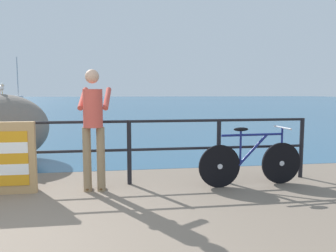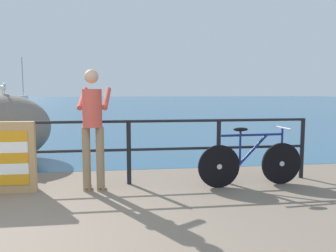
{
  "view_description": "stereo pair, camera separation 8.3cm",
  "coord_description": "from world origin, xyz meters",
  "px_view_note": "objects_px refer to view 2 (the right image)",
  "views": [
    {
      "loc": [
        1.32,
        -2.96,
        1.47
      ],
      "look_at": [
        2.13,
        2.6,
        0.88
      ],
      "focal_mm": 35.26,
      "sensor_mm": 36.0,
      "label": 1
    },
    {
      "loc": [
        1.4,
        -2.97,
        1.47
      ],
      "look_at": [
        2.13,
        2.6,
        0.88
      ],
      "focal_mm": 35.26,
      "sensor_mm": 36.0,
      "label": 2
    }
  ],
  "objects_px": {
    "bicycle": "(251,161)",
    "breakwater_boulder_main": "(4,127)",
    "seagull": "(3,87)",
    "sailboat": "(24,102)",
    "person_at_railing": "(93,124)",
    "folded_deckchair_stack": "(5,158)"
  },
  "relations": [
    {
      "from": "bicycle",
      "to": "breakwater_boulder_main",
      "type": "xyz_separation_m",
      "value": [
        -4.47,
        2.53,
        0.32
      ]
    },
    {
      "from": "breakwater_boulder_main",
      "to": "seagull",
      "type": "bearing_deg",
      "value": 97.15
    },
    {
      "from": "bicycle",
      "to": "seagull",
      "type": "bearing_deg",
      "value": 145.86
    },
    {
      "from": "bicycle",
      "to": "breakwater_boulder_main",
      "type": "distance_m",
      "value": 5.15
    },
    {
      "from": "sailboat",
      "to": "seagull",
      "type": "bearing_deg",
      "value": 177.52
    },
    {
      "from": "person_at_railing",
      "to": "seagull",
      "type": "relative_size",
      "value": 5.52
    },
    {
      "from": "bicycle",
      "to": "seagull",
      "type": "height_order",
      "value": "seagull"
    },
    {
      "from": "folded_deckchair_stack",
      "to": "seagull",
      "type": "height_order",
      "value": "seagull"
    },
    {
      "from": "bicycle",
      "to": "seagull",
      "type": "xyz_separation_m",
      "value": [
        -4.48,
        2.61,
        1.16
      ]
    },
    {
      "from": "bicycle",
      "to": "person_at_railing",
      "type": "height_order",
      "value": "person_at_railing"
    },
    {
      "from": "seagull",
      "to": "person_at_railing",
      "type": "bearing_deg",
      "value": 7.53
    },
    {
      "from": "breakwater_boulder_main",
      "to": "sailboat",
      "type": "relative_size",
      "value": 0.38
    },
    {
      "from": "bicycle",
      "to": "breakwater_boulder_main",
      "type": "relative_size",
      "value": 0.9
    },
    {
      "from": "seagull",
      "to": "folded_deckchair_stack",
      "type": "bearing_deg",
      "value": -13.4
    },
    {
      "from": "seagull",
      "to": "sailboat",
      "type": "distance_m",
      "value": 28.68
    },
    {
      "from": "bicycle",
      "to": "sailboat",
      "type": "bearing_deg",
      "value": 107.79
    },
    {
      "from": "person_at_railing",
      "to": "sailboat",
      "type": "relative_size",
      "value": 0.36
    },
    {
      "from": "folded_deckchair_stack",
      "to": "breakwater_boulder_main",
      "type": "xyz_separation_m",
      "value": [
        -0.83,
        2.43,
        0.19
      ]
    },
    {
      "from": "bicycle",
      "to": "folded_deckchair_stack",
      "type": "xyz_separation_m",
      "value": [
        -3.65,
        0.1,
        0.13
      ]
    },
    {
      "from": "bicycle",
      "to": "folded_deckchair_stack",
      "type": "relative_size",
      "value": 1.63
    },
    {
      "from": "sailboat",
      "to": "person_at_railing",
      "type": "bearing_deg",
      "value": 179.94
    },
    {
      "from": "folded_deckchair_stack",
      "to": "breakwater_boulder_main",
      "type": "bearing_deg",
      "value": 108.85
    }
  ]
}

